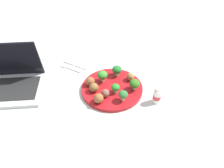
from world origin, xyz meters
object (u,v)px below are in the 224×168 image
at_px(meatball_front_left, 105,93).
at_px(broccoli_floret_mid_left, 117,70).
at_px(meatball_near_rim, 90,81).
at_px(fork, 70,68).
at_px(laptop, 6,81).
at_px(meatball_back_left, 98,98).
at_px(broccoli_floret_back_right, 102,75).
at_px(meatball_front_right, 130,77).
at_px(yogurt_bottle, 157,96).
at_px(broccoli_floret_mid_right, 123,95).
at_px(broccoli_floret_near_rim, 115,88).
at_px(knife, 74,64).
at_px(napkin, 73,67).
at_px(plate, 112,89).
at_px(broccoli_floret_far_rim, 134,84).
at_px(meatball_mid_right, 94,87).

bearing_deg(meatball_front_left, broccoli_floret_mid_left, -78.12).
distance_m(meatball_near_rim, fork, 0.19).
relative_size(meatball_near_rim, laptop, 0.11).
height_order(meatball_back_left, fork, meatball_back_left).
distance_m(broccoli_floret_back_right, meatball_front_right, 0.13).
xyz_separation_m(meatball_back_left, yogurt_bottle, (-0.20, -0.14, -0.00)).
relative_size(meatball_back_left, laptop, 0.11).
distance_m(broccoli_floret_mid_right, broccoli_floret_near_rim, 0.06).
height_order(meatball_near_rim, knife, meatball_near_rim).
relative_size(meatball_front_left, meatball_front_right, 0.95).
xyz_separation_m(broccoli_floret_back_right, knife, (0.21, -0.04, -0.04)).
xyz_separation_m(broccoli_floret_mid_left, napkin, (0.23, 0.05, -0.05)).
xyz_separation_m(meatball_near_rim, knife, (0.17, -0.09, -0.03)).
height_order(plate, broccoli_floret_near_rim, broccoli_floret_near_rim).
bearing_deg(broccoli_floret_far_rim, meatball_near_rim, 23.38).
relative_size(napkin, knife, 1.17).
xyz_separation_m(knife, laptop, (0.15, 0.30, 0.03)).
relative_size(broccoli_floret_near_rim, meatball_front_right, 1.16).
height_order(yogurt_bottle, laptop, laptop).
bearing_deg(knife, broccoli_floret_near_rim, 165.80).
height_order(broccoli_floret_near_rim, meatball_back_left, broccoli_floret_near_rim).
height_order(broccoli_floret_near_rim, laptop, laptop).
height_order(broccoli_floret_far_rim, meatball_back_left, broccoli_floret_far_rim).
height_order(broccoli_floret_mid_right, napkin, broccoli_floret_mid_right).
relative_size(meatball_near_rim, fork, 0.34).
height_order(plate, broccoli_floret_mid_right, broccoli_floret_mid_right).
height_order(napkin, knife, knife).
xyz_separation_m(meatball_back_left, fork, (0.27, -0.13, -0.03)).
xyz_separation_m(plate, meatball_front_right, (-0.05, -0.09, 0.03)).
distance_m(meatball_near_rim, laptop, 0.38).
xyz_separation_m(plate, meatball_near_rim, (0.09, 0.04, 0.03)).
bearing_deg(fork, meatball_back_left, 154.60).
bearing_deg(knife, plate, 168.19).
relative_size(meatball_near_rim, meatball_front_left, 1.17).
height_order(broccoli_floret_back_right, meatball_back_left, broccoli_floret_back_right).
height_order(broccoli_floret_mid_right, broccoli_floret_back_right, broccoli_floret_back_right).
distance_m(napkin, knife, 0.02).
relative_size(broccoli_floret_back_right, meatball_mid_right, 1.36).
bearing_deg(meatball_front_left, broccoli_floret_back_right, -49.23).
bearing_deg(meatball_back_left, meatball_front_left, -98.11).
distance_m(broccoli_floret_back_right, meatball_near_rim, 0.06).
distance_m(broccoli_floret_mid_right, meatball_front_left, 0.08).
relative_size(broccoli_floret_back_right, meatball_back_left, 1.34).
xyz_separation_m(broccoli_floret_back_right, meatball_front_right, (-0.11, -0.08, -0.02)).
bearing_deg(broccoli_floret_near_rim, broccoli_floret_mid_right, 153.98).
xyz_separation_m(meatball_front_left, laptop, (0.42, 0.18, 0.01)).
bearing_deg(napkin, broccoli_floret_mid_left, -168.20).
height_order(broccoli_floret_back_right, laptop, laptop).
bearing_deg(broccoli_floret_far_rim, meatball_front_left, 50.99).
xyz_separation_m(broccoli_floret_back_right, laptop, (0.36, 0.25, -0.01)).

